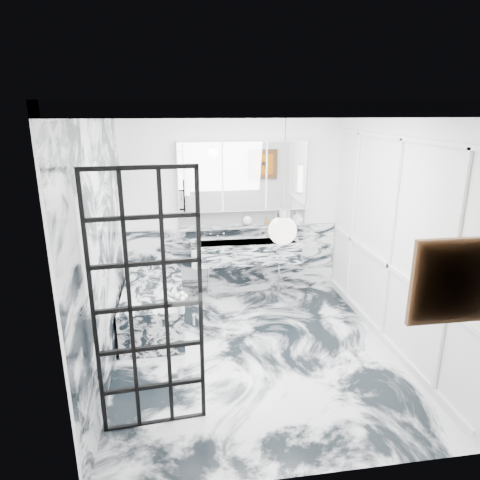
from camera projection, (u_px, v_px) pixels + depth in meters
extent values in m
plane|color=silver|center=(254.00, 353.00, 5.04)|extent=(3.60, 3.60, 0.00)
plane|color=white|center=(257.00, 104.00, 4.21)|extent=(3.60, 3.60, 0.00)
plane|color=white|center=(233.00, 204.00, 6.32)|extent=(3.60, 0.00, 3.60)
plane|color=white|center=(304.00, 315.00, 2.92)|extent=(3.60, 0.00, 3.60)
plane|color=white|center=(103.00, 246.00, 4.39)|extent=(0.00, 3.60, 3.60)
plane|color=white|center=(394.00, 233.00, 4.85)|extent=(0.00, 3.60, 3.60)
cube|color=silver|center=(233.00, 260.00, 6.56)|extent=(3.18, 0.05, 1.05)
cube|color=silver|center=(105.00, 252.00, 4.41)|extent=(0.02, 3.56, 2.68)
cube|color=white|center=(391.00, 241.00, 4.88)|extent=(0.03, 3.40, 2.30)
imported|color=#8C5919|center=(280.00, 217.00, 6.40)|extent=(0.09, 0.10, 0.20)
imported|color=#4C4C51|center=(297.00, 217.00, 6.44)|extent=(0.11, 0.11, 0.19)
imported|color=silver|center=(299.00, 218.00, 6.45)|extent=(0.15, 0.15, 0.15)
sphere|color=white|center=(247.00, 220.00, 6.34)|extent=(0.14, 0.14, 0.14)
cylinder|color=#8C5919|center=(267.00, 221.00, 6.39)|extent=(0.04, 0.04, 0.10)
cylinder|color=silver|center=(181.00, 308.00, 4.80)|extent=(0.08, 0.08, 0.12)
cube|color=#BB6A13|center=(453.00, 281.00, 3.07)|extent=(0.55, 0.05, 0.55)
sphere|color=white|center=(283.00, 231.00, 3.25)|extent=(0.22, 0.22, 0.22)
cube|color=silver|center=(245.00, 252.00, 6.31)|extent=(1.60, 0.45, 0.30)
cube|color=silver|center=(244.00, 227.00, 6.37)|extent=(1.90, 0.14, 0.04)
cube|color=white|center=(243.00, 217.00, 6.39)|extent=(1.90, 0.03, 0.23)
cube|color=white|center=(244.00, 176.00, 6.15)|extent=(1.90, 0.16, 1.00)
cylinder|color=white|center=(187.00, 181.00, 5.96)|extent=(0.07, 0.07, 0.40)
cylinder|color=white|center=(301.00, 179.00, 6.19)|extent=(0.07, 0.07, 0.40)
cube|color=silver|center=(154.00, 305.00, 5.63)|extent=(0.75, 1.65, 0.55)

